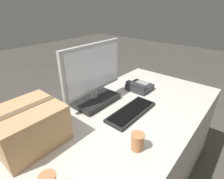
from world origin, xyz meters
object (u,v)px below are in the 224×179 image
(monitor, at_px, (94,81))
(cardboard_box, at_px, (28,126))
(desk_phone, at_px, (139,87))
(spoon, at_px, (169,89))
(keyboard, at_px, (131,112))
(paper_cup_right, at_px, (138,141))

(monitor, bearing_deg, cardboard_box, -175.48)
(desk_phone, xyz_separation_m, spoon, (0.20, -0.21, -0.03))
(keyboard, bearing_deg, paper_cup_right, -140.00)
(keyboard, height_order, spoon, keyboard)
(desk_phone, relative_size, spoon, 1.58)
(monitor, xyz_separation_m, paper_cup_right, (-0.21, -0.53, -0.14))
(keyboard, relative_size, desk_phone, 2.08)
(spoon, bearing_deg, desk_phone, 103.73)
(paper_cup_right, bearing_deg, desk_phone, 31.21)
(desk_phone, height_order, cardboard_box, cardboard_box)
(monitor, height_order, desk_phone, monitor)
(spoon, bearing_deg, monitor, 119.24)
(keyboard, relative_size, paper_cup_right, 4.34)
(monitor, height_order, spoon, monitor)
(spoon, bearing_deg, paper_cup_right, 161.65)
(keyboard, bearing_deg, desk_phone, 24.32)
(keyboard, distance_m, paper_cup_right, 0.34)
(desk_phone, distance_m, paper_cup_right, 0.73)
(paper_cup_right, bearing_deg, monitor, 68.67)
(cardboard_box, bearing_deg, spoon, -15.37)
(paper_cup_right, bearing_deg, keyboard, 39.61)
(cardboard_box, bearing_deg, desk_phone, -6.68)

